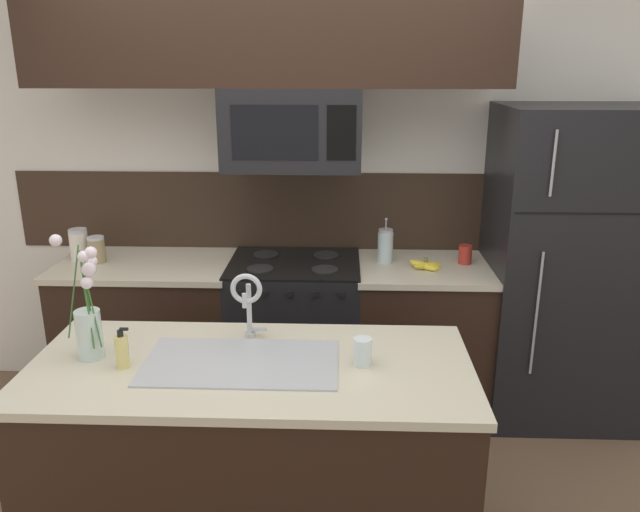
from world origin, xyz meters
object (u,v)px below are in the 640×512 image
(french_press, at_px, (385,246))
(sink_faucet, at_px, (247,297))
(coffee_tin, at_px, (465,254))
(drinking_glass, at_px, (362,352))
(microwave, at_px, (292,129))
(stove_range, at_px, (295,334))
(storage_jar_tall, at_px, (79,245))
(refrigerator, at_px, (567,266))
(banana_bunch, at_px, (426,265))
(flower_vase, at_px, (88,322))
(dish_soap_bottle, at_px, (122,351))
(storage_jar_medium, at_px, (97,250))

(french_press, bearing_deg, sink_faucet, -120.15)
(coffee_tin, height_order, drinking_glass, drinking_glass)
(coffee_tin, bearing_deg, microwave, -175.91)
(stove_range, xyz_separation_m, storage_jar_tall, (-1.28, 0.03, 0.54))
(storage_jar_tall, bearing_deg, refrigerator, -0.29)
(banana_bunch, bearing_deg, drinking_glass, -108.32)
(stove_range, height_order, flower_vase, flower_vase)
(microwave, bearing_deg, drinking_glass, -73.45)
(french_press, relative_size, sink_faucet, 0.87)
(coffee_tin, distance_m, drinking_glass, 1.44)
(microwave, bearing_deg, dish_soap_bottle, -113.79)
(storage_jar_tall, xyz_separation_m, coffee_tin, (2.27, 0.02, -0.04))
(stove_range, bearing_deg, dish_soap_bottle, -113.44)
(refrigerator, xyz_separation_m, french_press, (-1.05, 0.04, 0.10))
(flower_vase, bearing_deg, storage_jar_tall, 114.16)
(sink_faucet, relative_size, dish_soap_bottle, 1.85)
(microwave, height_order, banana_bunch, microwave)
(banana_bunch, distance_m, french_press, 0.27)
(refrigerator, xyz_separation_m, banana_bunch, (-0.82, -0.08, 0.02))
(storage_jar_medium, relative_size, dish_soap_bottle, 0.94)
(storage_jar_tall, bearing_deg, stove_range, -1.54)
(coffee_tin, bearing_deg, sink_faucet, -135.30)
(banana_bunch, distance_m, coffee_tin, 0.27)
(microwave, relative_size, dish_soap_bottle, 4.51)
(drinking_glass, bearing_deg, stove_range, 106.29)
(refrigerator, distance_m, storage_jar_medium, 2.73)
(banana_bunch, bearing_deg, dish_soap_bottle, -136.79)
(refrigerator, height_order, storage_jar_medium, refrigerator)
(stove_range, distance_m, drinking_glass, 1.39)
(storage_jar_tall, xyz_separation_m, french_press, (1.81, 0.03, 0.01))
(dish_soap_bottle, distance_m, drinking_glass, 0.93)
(microwave, xyz_separation_m, storage_jar_tall, (-1.28, 0.06, -0.69))
(storage_jar_medium, distance_m, french_press, 1.69)
(coffee_tin, bearing_deg, french_press, 178.77)
(banana_bunch, height_order, french_press, french_press)
(microwave, relative_size, storage_jar_medium, 4.79)
(microwave, bearing_deg, storage_jar_medium, 179.41)
(refrigerator, xyz_separation_m, sink_faucet, (-1.69, -1.06, 0.20))
(storage_jar_tall, bearing_deg, storage_jar_medium, -19.75)
(storage_jar_medium, relative_size, coffee_tin, 1.41)
(microwave, xyz_separation_m, refrigerator, (1.58, 0.04, -0.78))
(storage_jar_medium, bearing_deg, flower_vase, -69.93)
(french_press, height_order, coffee_tin, french_press)
(microwave, distance_m, drinking_glass, 1.47)
(stove_range, relative_size, refrigerator, 0.51)
(banana_bunch, height_order, coffee_tin, coffee_tin)
(refrigerator, relative_size, storage_jar_tall, 9.63)
(banana_bunch, height_order, sink_faucet, sink_faucet)
(microwave, bearing_deg, flower_vase, -120.77)
(storage_jar_medium, height_order, coffee_tin, storage_jar_medium)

